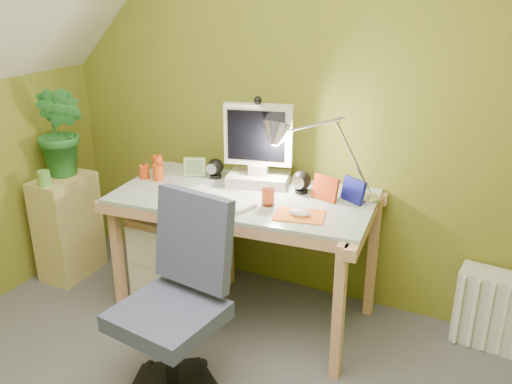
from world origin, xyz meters
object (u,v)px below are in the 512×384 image
at_px(side_ledge, 68,227).
at_px(task_chair, 168,315).
at_px(desk_lamp, 337,138).
at_px(potted_plant, 61,132).
at_px(desk, 245,255).
at_px(monitor, 259,136).
at_px(radiator, 498,311).

height_order(side_ledge, task_chair, task_chair).
relative_size(desk_lamp, potted_plant, 1.13).
bearing_deg(desk, monitor, 84.58).
height_order(monitor, side_ledge, monitor).
bearing_deg(monitor, task_chair, -104.14).
xyz_separation_m(desk, task_chair, (0.01, -0.77, 0.07)).
distance_m(side_ledge, task_chair, 1.42).
bearing_deg(monitor, desk, -104.72).
distance_m(desk, potted_plant, 1.37).
relative_size(side_ledge, potted_plant, 1.18).
distance_m(task_chair, radiator, 1.72).
height_order(desk_lamp, task_chair, desk_lamp).
bearing_deg(potted_plant, monitor, 10.38).
xyz_separation_m(desk, potted_plant, (-1.24, -0.05, 0.59)).
height_order(desk, desk_lamp, desk_lamp).
xyz_separation_m(monitor, desk_lamp, (0.45, 0.00, 0.04)).
bearing_deg(desk, desk_lamp, 16.38).
distance_m(potted_plant, task_chair, 1.53).
distance_m(monitor, radiator, 1.58).
distance_m(monitor, side_ledge, 1.45).
bearing_deg(monitor, side_ledge, 177.87).
height_order(desk, monitor, monitor).
bearing_deg(desk_lamp, monitor, -165.14).
relative_size(desk, side_ledge, 2.06).
height_order(desk_lamp, side_ledge, desk_lamp).
bearing_deg(desk, task_chair, -94.71).
xyz_separation_m(side_ledge, radiator, (2.58, 0.40, -0.13)).
bearing_deg(radiator, potted_plant, -166.98).
relative_size(monitor, desk_lamp, 0.88).
relative_size(desk, potted_plant, 2.43).
distance_m(side_ledge, radiator, 2.61).
bearing_deg(task_chair, side_ledge, 159.12).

